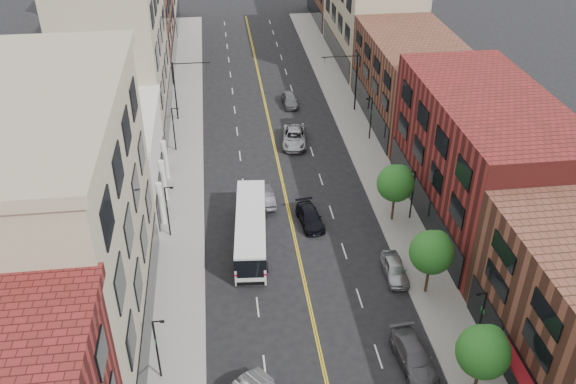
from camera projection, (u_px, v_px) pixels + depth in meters
name	position (u px, v px, depth m)	size (l,w,h in m)	color
sidewalk_left	(184.00, 172.00, 63.73)	(4.00, 110.00, 0.15)	gray
sidewalk_right	(371.00, 161.00, 65.80)	(4.00, 110.00, 0.15)	gray
bldg_l_tanoffice	(57.00, 233.00, 39.81)	(10.00, 22.00, 18.00)	tan
bldg_l_white	(105.00, 163.00, 57.55)	(10.00, 14.00, 8.00)	silver
bldg_l_far_a	(117.00, 51.00, 69.07)	(10.00, 20.00, 18.00)	tan
bldg_l_far_b	(134.00, 13.00, 86.60)	(10.00, 20.00, 15.00)	brown
bldg_r_mid	(482.00, 159.00, 54.14)	(10.00, 22.00, 12.00)	maroon
bldg_r_far_a	(412.00, 80.00, 72.23)	(10.00, 20.00, 10.00)	brown
bldg_r_far_b	(371.00, 12.00, 88.71)	(10.00, 22.00, 14.00)	tan
tree_r_1	(484.00, 350.00, 37.70)	(3.40, 3.40, 5.59)	black
tree_r_2	(432.00, 251.00, 46.06)	(3.40, 3.40, 5.59)	black
tree_r_3	(397.00, 182.00, 54.42)	(3.40, 3.40, 5.59)	black
lamp_l_1	(157.00, 346.00, 39.50)	(0.81, 0.55, 5.05)	black
lamp_l_2	(168.00, 209.00, 52.88)	(0.81, 0.55, 5.05)	black
lamp_l_3	(174.00, 127.00, 66.25)	(0.81, 0.55, 5.05)	black
lamp_r_1	(481.00, 317.00, 41.77)	(0.81, 0.55, 5.05)	black
lamp_r_2	(412.00, 192.00, 55.14)	(0.81, 0.55, 5.05)	black
lamp_r_3	(371.00, 116.00, 68.52)	(0.81, 0.55, 5.05)	black
signal_mast_left	(181.00, 84.00, 72.11)	(4.49, 0.18, 7.20)	black
signal_mast_right	(351.00, 76.00, 74.23)	(4.49, 0.18, 7.20)	black
city_bus	(251.00, 228.00, 52.62)	(3.49, 11.78, 2.99)	silver
car_parked_mid	(414.00, 356.00, 41.64)	(2.15, 5.30, 1.54)	#4E4D52
car_parked_far	(395.00, 269.00, 49.53)	(1.72, 4.28, 1.46)	#AAADB2
car_lane_behind	(265.00, 196.00, 58.67)	(1.54, 4.40, 1.45)	#414145
car_lane_a	(310.00, 217.00, 55.80)	(1.91, 4.69, 1.36)	black
car_lane_b	(294.00, 137.00, 68.84)	(2.69, 5.83, 1.62)	#9C9EA3
car_lane_c	(290.00, 100.00, 77.74)	(1.79, 4.44, 1.51)	#57575D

